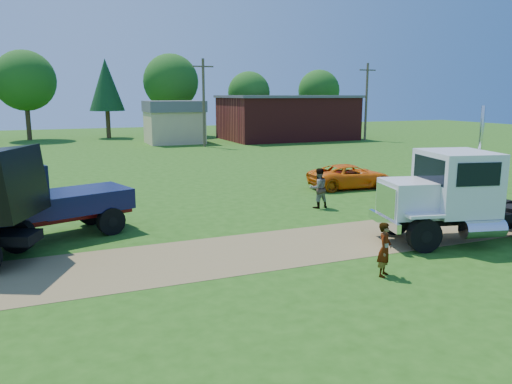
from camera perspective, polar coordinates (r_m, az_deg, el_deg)
name	(u,v)px	position (r m, az deg, el deg)	size (l,w,h in m)	color
ground	(320,243)	(18.68, 7.37, -5.76)	(140.00, 140.00, 0.00)	#234F11
dirt_track	(320,242)	(18.67, 7.37, -5.74)	(120.00, 4.20, 0.01)	olive
white_semi_tractor	(458,196)	(19.87, 22.08, -0.42)	(8.44, 4.33, 4.98)	black
navy_truck	(30,202)	(20.13, -24.40, -1.03)	(6.89, 4.14, 2.94)	maroon
orange_pickup	(350,176)	(29.69, 10.74, 1.79)	(2.29, 4.97, 1.38)	orange
spectator_a	(385,249)	(15.49, 14.49, -6.38)	(0.60, 0.40, 1.65)	#999999
spectator_b	(318,188)	(24.11, 7.14, 0.44)	(0.94, 0.73, 1.93)	#999999
brick_building	(287,117)	(61.74, 3.55, 8.53)	(15.40, 10.40, 5.30)	maroon
tan_shed	(174,121)	(57.05, -9.34, 7.96)	(6.20, 5.40, 4.70)	tan
utility_poles	(204,101)	(52.65, -6.00, 10.29)	(42.20, 0.28, 9.00)	#4B3F2B
tree_row	(123,84)	(66.17, -14.94, 11.80)	(55.08, 8.20, 10.61)	#312314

